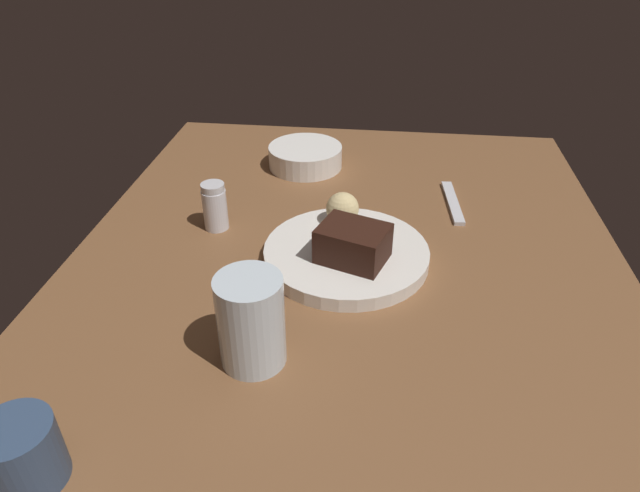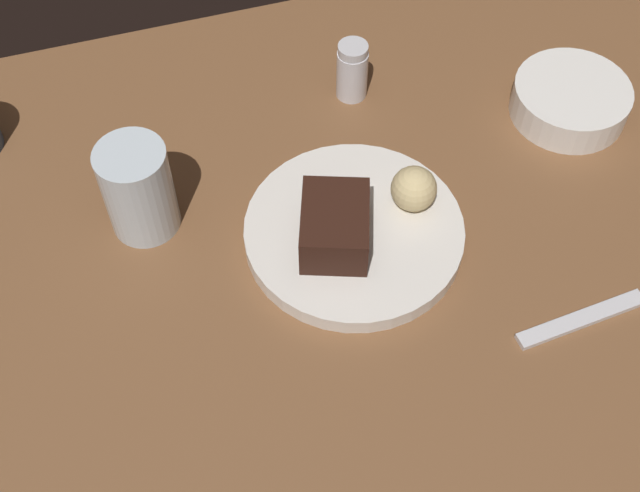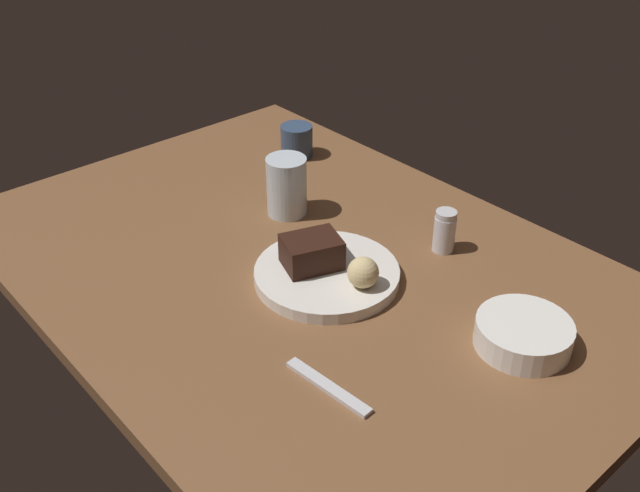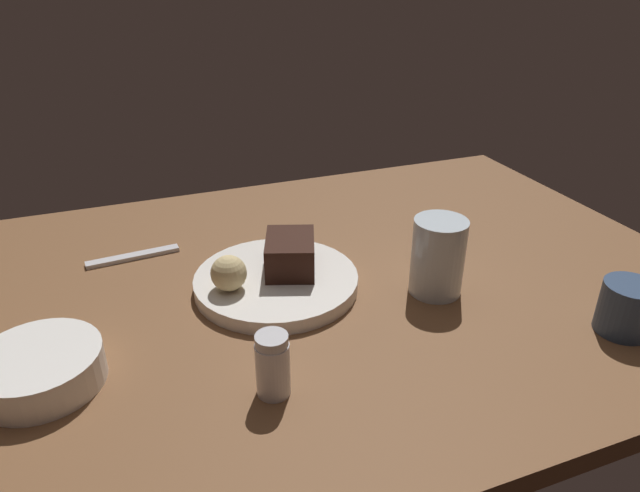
# 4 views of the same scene
# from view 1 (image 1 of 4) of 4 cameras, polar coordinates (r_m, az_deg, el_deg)

# --- Properties ---
(dining_table) EXTENTS (1.20, 0.84, 0.03)m
(dining_table) POSITION_cam_1_polar(r_m,az_deg,el_deg) (0.80, 2.24, -5.18)
(dining_table) COLOR brown
(dining_table) RESTS_ON ground
(dessert_plate) EXTENTS (0.25, 0.25, 0.02)m
(dessert_plate) POSITION_cam_1_polar(r_m,az_deg,el_deg) (0.84, 2.91, -0.85)
(dessert_plate) COLOR white
(dessert_plate) RESTS_ON dining_table
(chocolate_cake_slice) EXTENTS (0.10, 0.11, 0.05)m
(chocolate_cake_slice) POSITION_cam_1_polar(r_m,az_deg,el_deg) (0.80, 3.38, 0.26)
(chocolate_cake_slice) COLOR black
(chocolate_cake_slice) RESTS_ON dessert_plate
(bread_roll) EXTENTS (0.05, 0.05, 0.05)m
(bread_roll) POSITION_cam_1_polar(r_m,az_deg,el_deg) (0.88, 2.30, 3.84)
(bread_roll) COLOR #DBC184
(bread_roll) RESTS_ON dessert_plate
(salt_shaker) EXTENTS (0.04, 0.04, 0.08)m
(salt_shaker) POSITION_cam_1_polar(r_m,az_deg,el_deg) (0.92, -10.67, 3.98)
(salt_shaker) COLOR silver
(salt_shaker) RESTS_ON dining_table
(water_glass) EXTENTS (0.08, 0.08, 0.12)m
(water_glass) POSITION_cam_1_polar(r_m,az_deg,el_deg) (0.65, -7.04, -7.61)
(water_glass) COLOR silver
(water_glass) RESTS_ON dining_table
(side_bowl) EXTENTS (0.14, 0.14, 0.04)m
(side_bowl) POSITION_cam_1_polar(r_m,az_deg,el_deg) (1.12, -1.50, 9.10)
(side_bowl) COLOR white
(side_bowl) RESTS_ON dining_table
(coffee_cup) EXTENTS (0.07, 0.07, 0.07)m
(coffee_cup) POSITION_cam_1_polar(r_m,az_deg,el_deg) (0.62, -28.08, -18.19)
(coffee_cup) COLOR #334766
(coffee_cup) RESTS_ON dining_table
(dessert_spoon) EXTENTS (0.15, 0.03, 0.01)m
(dessert_spoon) POSITION_cam_1_polar(r_m,az_deg,el_deg) (1.02, 13.36, 4.35)
(dessert_spoon) COLOR silver
(dessert_spoon) RESTS_ON dining_table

